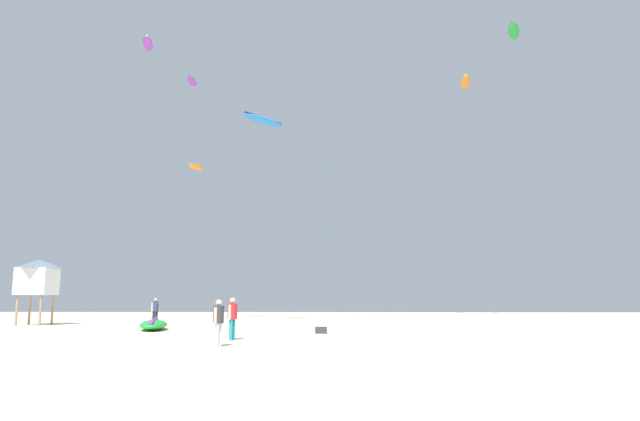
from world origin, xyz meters
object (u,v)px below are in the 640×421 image
(kite_aloft_2, at_px, (196,167))
(kite_aloft_6, at_px, (465,83))
(person_foreground, at_px, (218,319))
(person_left, at_px, (155,309))
(person_midground, at_px, (232,315))
(cooler_box, at_px, (321,330))
(kite_aloft_5, at_px, (192,81))
(kite_grounded_near, at_px, (154,324))
(kite_aloft_0, at_px, (263,120))
(kite_aloft_4, at_px, (514,31))
(kite_aloft_3, at_px, (148,44))
(lifeguard_tower, at_px, (37,277))

(kite_aloft_2, height_order, kite_aloft_6, kite_aloft_6)
(person_foreground, height_order, person_left, person_left)
(person_midground, xyz_separation_m, cooler_box, (3.43, 4.62, -0.82))
(person_foreground, xyz_separation_m, person_left, (-7.86, 17.47, 0.05))
(person_midground, distance_m, kite_aloft_5, 33.37)
(person_foreground, xyz_separation_m, kite_grounded_near, (-5.79, 10.89, -0.65))
(person_left, relative_size, kite_aloft_5, 0.71)
(cooler_box, distance_m, kite_aloft_6, 39.57)
(kite_grounded_near, xyz_separation_m, kite_aloft_0, (4.36, 9.83, 14.50))
(person_left, relative_size, kite_aloft_4, 0.47)
(kite_aloft_2, relative_size, kite_aloft_4, 0.69)
(kite_aloft_0, height_order, kite_aloft_4, kite_aloft_4)
(kite_aloft_3, xyz_separation_m, kite_aloft_6, (27.56, 16.03, 2.88))
(person_foreground, bearing_deg, kite_aloft_3, -45.92)
(lifeguard_tower, relative_size, kite_aloft_4, 1.15)
(kite_grounded_near, bearing_deg, person_left, 107.49)
(lifeguard_tower, distance_m, kite_aloft_2, 21.31)
(person_foreground, height_order, kite_aloft_4, kite_aloft_4)
(kite_aloft_0, distance_m, kite_aloft_5, 12.47)
(kite_grounded_near, distance_m, kite_aloft_0, 18.05)
(person_foreground, distance_m, kite_aloft_2, 37.22)
(person_foreground, xyz_separation_m, lifeguard_tower, (-15.14, 16.12, 2.12))
(lifeguard_tower, relative_size, kite_aloft_3, 1.58)
(kite_aloft_6, bearing_deg, kite_grounded_near, -132.04)
(kite_aloft_5, bearing_deg, kite_aloft_6, 16.96)
(kite_grounded_near, bearing_deg, kite_aloft_3, 115.27)
(lifeguard_tower, bearing_deg, kite_aloft_0, 18.55)
(person_foreground, height_order, kite_grounded_near, person_foreground)
(kite_aloft_3, xyz_separation_m, kite_aloft_5, (1.30, 8.02, 0.18))
(kite_aloft_2, bearing_deg, kite_aloft_3, -92.89)
(kite_aloft_2, distance_m, kite_aloft_4, 32.22)
(kite_aloft_0, bearing_deg, kite_aloft_6, 40.08)
(kite_aloft_4, bearing_deg, person_midground, -127.88)
(kite_aloft_0, distance_m, kite_aloft_3, 10.73)
(kite_grounded_near, distance_m, kite_aloft_6, 41.65)
(person_left, height_order, kite_grounded_near, person_left)
(person_midground, xyz_separation_m, kite_aloft_4, (20.32, 26.13, 24.84))
(kite_aloft_3, bearing_deg, kite_grounded_near, -64.73)
(kite_aloft_5, bearing_deg, person_left, -84.16)
(person_midground, relative_size, kite_aloft_0, 0.44)
(person_foreground, distance_m, person_left, 19.16)
(person_midground, relative_size, cooler_box, 3.00)
(person_left, xyz_separation_m, kite_aloft_3, (-2.43, 2.95, 19.85))
(lifeguard_tower, bearing_deg, kite_aloft_2, 72.30)
(kite_aloft_5, bearing_deg, kite_aloft_2, 97.50)
(kite_grounded_near, xyz_separation_m, kite_aloft_5, (-3.20, 17.56, 20.73))
(cooler_box, relative_size, kite_aloft_3, 0.21)
(person_foreground, bearing_deg, cooler_box, -95.30)
(person_left, xyz_separation_m, kite_grounded_near, (2.08, -6.59, -0.70))
(person_midground, bearing_deg, kite_aloft_4, -110.68)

